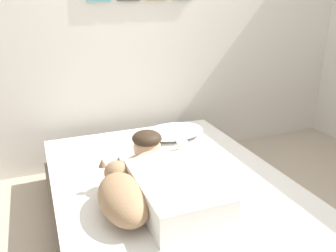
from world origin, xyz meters
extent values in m
plane|color=tan|center=(0.00, 0.00, 0.00)|extent=(12.37, 12.37, 0.00)
cube|color=silver|center=(0.00, 1.43, 1.25)|extent=(4.18, 0.10, 2.50)
cube|color=#726051|center=(-0.20, 0.26, 0.08)|extent=(1.50, 1.97, 0.16)
cube|color=white|center=(-0.20, 0.26, 0.27)|extent=(1.46, 1.91, 0.21)
ellipsoid|color=white|center=(0.08, 0.89, 0.43)|extent=(0.52, 0.32, 0.11)
cube|color=white|center=(-0.29, -0.03, 0.46)|extent=(0.42, 0.64, 0.18)
ellipsoid|color=#D8AD8E|center=(-0.29, 0.31, 0.48)|extent=(0.32, 0.20, 0.16)
sphere|color=#D8AD8E|center=(-0.29, 0.47, 0.52)|extent=(0.19, 0.19, 0.19)
ellipsoid|color=#332619|center=(-0.29, 0.47, 0.59)|extent=(0.20, 0.20, 0.10)
cylinder|color=#D8AD8E|center=(-0.39, 0.45, 0.45)|extent=(0.23, 0.07, 0.14)
cylinder|color=#D8AD8E|center=(-0.19, 0.45, 0.45)|extent=(0.23, 0.07, 0.14)
ellipsoid|color=#9E7A56|center=(-0.58, -0.01, 0.47)|extent=(0.26, 0.48, 0.20)
sphere|color=#9E7A56|center=(-0.55, 0.25, 0.49)|extent=(0.15, 0.15, 0.15)
cone|color=#7E6145|center=(-0.63, 0.27, 0.56)|extent=(0.05, 0.05, 0.05)
cone|color=#7E6145|center=(-0.53, 0.27, 0.56)|extent=(0.05, 0.05, 0.05)
cylinder|color=white|center=(0.05, 0.63, 0.41)|extent=(0.09, 0.09, 0.07)
torus|color=white|center=(0.11, 0.63, 0.41)|extent=(0.05, 0.01, 0.05)
cube|color=black|center=(-0.29, 0.37, 0.38)|extent=(0.07, 0.14, 0.01)
camera|label=1|loc=(-0.94, -1.57, 1.48)|focal=37.05mm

